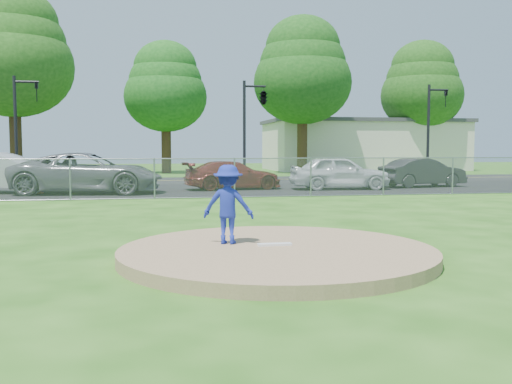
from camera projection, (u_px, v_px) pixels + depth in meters
ground at (214, 203)px, 19.55m from camera, size 120.00×120.00×0.00m
pitchers_mound at (277, 253)px, 9.74m from camera, size 5.40×5.40×0.20m
pitching_rubber at (275, 244)px, 9.93m from camera, size 0.60×0.15×0.04m
chain_link_fence at (208, 178)px, 21.46m from camera, size 40.00×0.06×1.50m
parking_lot at (199, 190)px, 25.93m from camera, size 50.00×8.00×0.01m
street at (188, 180)px, 33.28m from camera, size 60.00×7.00×0.01m
commercial_building at (362, 145)px, 49.72m from camera, size 16.40×9.40×4.30m
tree_left at (13, 51)px, 37.54m from camera, size 7.84×7.84×12.53m
tree_center at (166, 86)px, 42.41m from camera, size 6.16×6.16×9.84m
tree_right at (303, 70)px, 42.15m from camera, size 7.28×7.28×11.63m
tree_far_right at (422, 85)px, 47.11m from camera, size 6.72×6.72×10.74m
traffic_signal_left at (20, 120)px, 29.49m from camera, size 1.28×0.20×5.60m
traffic_signal_center at (261, 99)px, 31.68m from camera, size 1.42×2.48×5.60m
traffic_signal_right at (432, 123)px, 33.62m from camera, size 1.28×0.20×5.60m
pitcher at (228, 204)px, 10.10m from camera, size 1.03×0.79×1.40m
traffic_cone at (38, 186)px, 23.75m from camera, size 0.31×0.31×0.60m
parked_car_white at (3, 173)px, 23.86m from camera, size 5.33×2.42×1.70m
parked_car_gray at (88, 173)px, 23.65m from camera, size 6.36×3.45×1.69m
parked_car_darkred at (233, 175)px, 25.97m from camera, size 4.66×2.45×1.29m
parked_car_pearl at (339, 172)px, 26.04m from camera, size 4.65×2.15×1.54m
parked_car_charcoal at (423, 173)px, 27.61m from camera, size 4.39×2.17×1.38m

